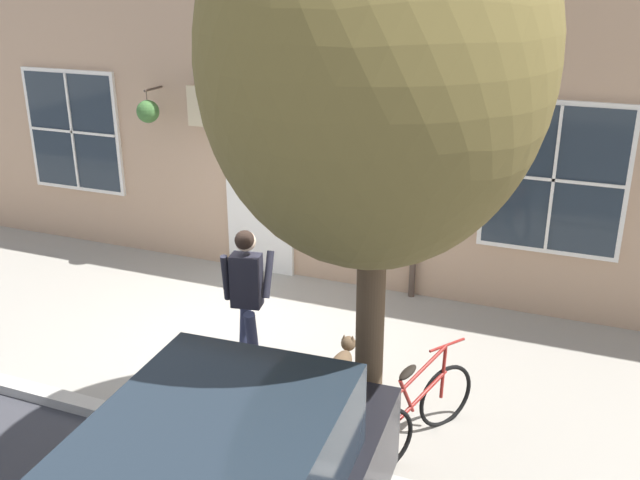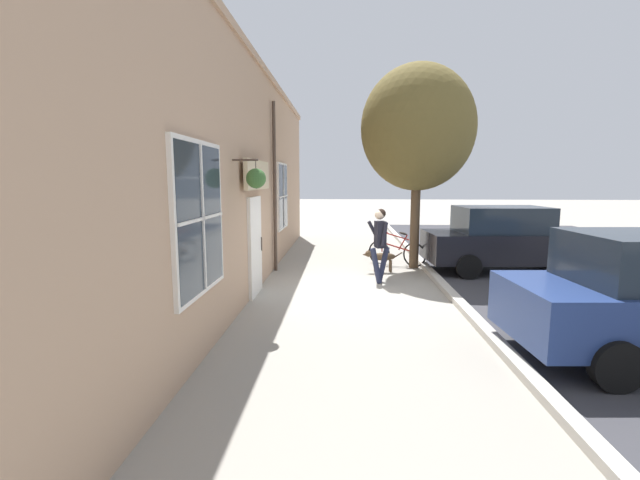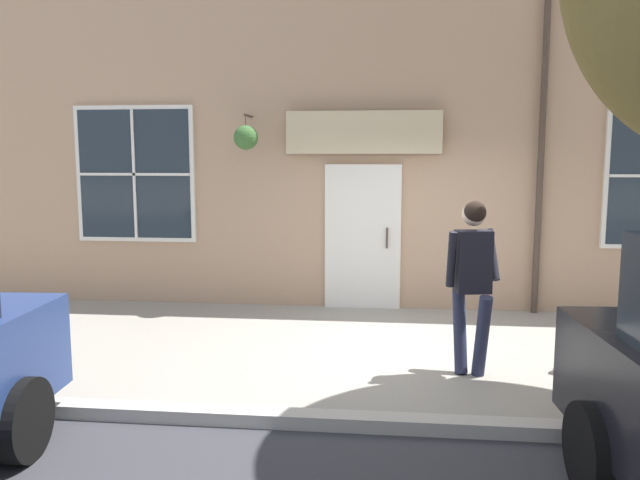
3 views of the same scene
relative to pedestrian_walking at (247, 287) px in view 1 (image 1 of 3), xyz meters
The scene contains 6 objects.
ground_plane 1.33m from the pedestrian_walking, 138.38° to the right, with size 90.00×90.00×0.00m, color gray.
storefront_facade 3.32m from the pedestrian_walking, 169.60° to the right, with size 0.95×18.00×5.12m.
pedestrian_walking is the anchor object (origin of this frame).
dog_on_leash 1.39m from the pedestrian_walking, 83.42° to the left, with size 1.08×0.30×0.61m.
street_tree_by_curb 3.39m from the pedestrian_walking, 59.53° to the left, with size 3.06×2.76×5.53m.
leaning_bicycle 2.40m from the pedestrian_walking, 73.09° to the left, with size 1.58×0.81×1.01m.
Camera 1 is at (7.11, 4.05, 4.49)m, focal length 40.00 mm.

